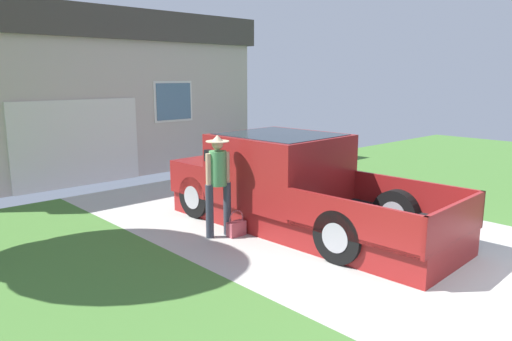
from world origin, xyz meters
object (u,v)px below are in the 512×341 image
object	(u,v)px
house_with_garage	(63,92)
wheeled_trash_bin	(273,149)
handbag	(236,227)
pickup_truck	(285,185)
person_with_hat	(218,178)

from	to	relation	value
house_with_garage	wheeled_trash_bin	world-z (taller)	house_with_garage
handbag	house_with_garage	world-z (taller)	house_with_garage
pickup_truck	house_with_garage	size ratio (longest dim) A/B	0.56
person_with_hat	handbag	distance (m)	0.91
pickup_truck	handbag	distance (m)	1.23
pickup_truck	wheeled_trash_bin	world-z (taller)	pickup_truck
house_with_garage	pickup_truck	bearing A→B (deg)	-86.24
handbag	house_with_garage	distance (m)	8.71
pickup_truck	wheeled_trash_bin	distance (m)	5.43
pickup_truck	person_with_hat	xyz separation A→B (m)	(-1.30, 0.31, 0.27)
house_with_garage	handbag	bearing A→B (deg)	-93.48
wheeled_trash_bin	handbag	bearing A→B (deg)	-140.53
pickup_truck	house_with_garage	distance (m)	8.70
pickup_truck	handbag	bearing A→B (deg)	171.59
handbag	wheeled_trash_bin	world-z (taller)	wheeled_trash_bin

